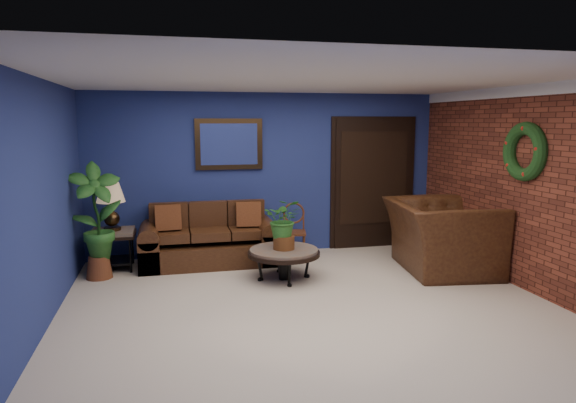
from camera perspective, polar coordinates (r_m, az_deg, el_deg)
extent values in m
plane|color=beige|center=(5.92, 2.49, -11.50)|extent=(5.50, 5.50, 0.00)
cube|color=navy|center=(8.03, -2.29, 3.08)|extent=(5.50, 0.04, 2.50)
cube|color=navy|center=(5.54, -25.96, -0.44)|extent=(0.04, 5.00, 2.50)
cube|color=maroon|center=(6.88, 25.20, 1.27)|extent=(0.04, 5.00, 2.50)
cube|color=white|center=(5.57, 2.67, 13.40)|extent=(5.50, 5.00, 0.02)
cube|color=white|center=(6.82, 25.66, 11.13)|extent=(0.03, 5.00, 0.14)
cube|color=#3C2915|center=(7.86, -6.58, 6.34)|extent=(1.02, 0.06, 0.77)
cube|color=black|center=(8.52, 9.40, 1.96)|extent=(1.44, 0.06, 2.18)
torus|color=black|center=(6.84, 24.80, 5.05)|extent=(0.16, 0.72, 0.72)
cube|color=#492C14|center=(7.60, -8.68, -5.68)|extent=(1.98, 0.86, 0.32)
cube|color=#492C14|center=(7.84, -8.91, -3.02)|extent=(1.69, 0.23, 0.81)
cube|color=#492C14|center=(7.46, -13.03, -3.71)|extent=(0.55, 0.59, 0.13)
cube|color=#492C14|center=(7.48, -8.70, -3.55)|extent=(0.55, 0.59, 0.13)
cube|color=#492C14|center=(7.54, -4.42, -3.37)|extent=(0.55, 0.59, 0.13)
cube|color=#492C14|center=(7.57, -15.12, -5.46)|extent=(0.29, 0.86, 0.45)
cube|color=#492C14|center=(7.69, -2.37, -4.92)|extent=(0.29, 0.86, 0.45)
cube|color=brown|center=(7.45, -13.19, -1.79)|extent=(0.36, 0.11, 0.36)
cube|color=brown|center=(7.53, -4.39, -1.46)|extent=(0.36, 0.11, 0.36)
cylinder|color=#58514D|center=(6.75, -0.46, -5.50)|extent=(0.90, 0.90, 0.05)
cylinder|color=black|center=(6.76, -0.46, -5.79)|extent=(0.95, 0.95, 0.05)
cylinder|color=black|center=(6.81, -0.46, -7.16)|extent=(0.14, 0.14, 0.36)
cube|color=#58514D|center=(7.59, -18.92, -3.23)|extent=(0.58, 0.58, 0.05)
cube|color=black|center=(7.60, -18.90, -3.52)|extent=(0.61, 0.61, 0.04)
cube|color=black|center=(7.68, -18.76, -6.23)|extent=(0.52, 0.52, 0.03)
cylinder|color=black|center=(7.44, -20.85, -5.67)|extent=(0.03, 0.03, 0.53)
cylinder|color=black|center=(7.39, -17.12, -5.57)|extent=(0.03, 0.03, 0.53)
cylinder|color=black|center=(7.91, -20.40, -4.80)|extent=(0.03, 0.03, 0.53)
cylinder|color=black|center=(7.86, -16.89, -4.71)|extent=(0.03, 0.03, 0.53)
cylinder|color=#3C2915|center=(7.58, -18.94, -2.86)|extent=(0.23, 0.23, 0.05)
sphere|color=#3C2915|center=(7.56, -18.98, -1.99)|extent=(0.21, 0.21, 0.21)
cylinder|color=#3C2915|center=(7.53, -19.05, -0.68)|extent=(0.02, 0.02, 0.27)
cone|color=tan|center=(7.50, -19.12, 0.79)|extent=(0.39, 0.39, 0.27)
cube|color=#592D19|center=(7.79, 0.67, -3.49)|extent=(0.42, 0.42, 0.04)
torus|color=#592D19|center=(7.90, 0.65, -1.29)|extent=(0.33, 0.10, 0.33)
cylinder|color=#592D19|center=(7.69, -0.43, -5.22)|extent=(0.03, 0.03, 0.37)
cylinder|color=#592D19|center=(7.70, 1.82, -5.21)|extent=(0.03, 0.03, 0.37)
cylinder|color=#592D19|center=(7.98, -0.44, -4.69)|extent=(0.03, 0.03, 0.37)
cylinder|color=#592D19|center=(7.99, 1.73, -4.68)|extent=(0.03, 0.03, 0.37)
imported|color=#492C14|center=(7.45, 16.64, -3.72)|extent=(1.49, 1.65, 0.97)
cylinder|color=brown|center=(6.72, -0.46, -4.55)|extent=(0.28, 0.28, 0.18)
imported|color=#1B581E|center=(6.66, -0.47, -1.96)|extent=(0.58, 0.54, 0.54)
cylinder|color=brown|center=(7.23, 19.88, -7.40)|extent=(0.26, 0.26, 0.20)
imported|color=#1B581E|center=(7.14, 20.04, -4.49)|extent=(0.41, 0.36, 0.65)
cylinder|color=brown|center=(7.31, -20.25, -6.84)|extent=(0.34, 0.34, 0.30)
imported|color=#1B581E|center=(7.15, -20.57, -1.05)|extent=(0.79, 0.64, 1.30)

